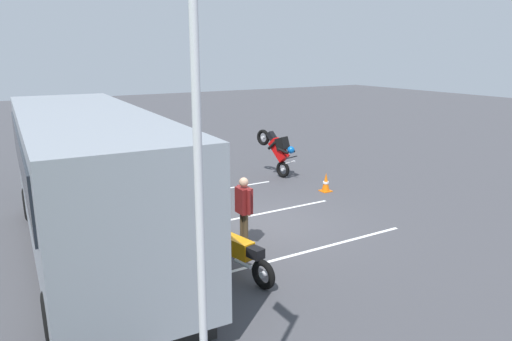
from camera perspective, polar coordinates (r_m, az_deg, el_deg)
ground_plane at (r=12.63m, az=0.44°, el=-6.49°), size 80.00×80.00×0.00m
tour_bus at (r=10.79m, az=-19.52°, el=-1.79°), size 9.15×2.92×3.25m
spectator_far_left at (r=10.96m, az=-1.47°, el=-4.31°), size 0.57×0.31×1.67m
spectator_left at (r=11.79m, az=-5.98°, el=-2.66°), size 0.58×0.35×1.77m
spectator_centre at (r=12.75m, az=-6.52°, el=-1.26°), size 0.58×0.38×1.80m
parked_motorcycle_silver at (r=9.66m, az=-2.10°, el=-10.14°), size 2.03×0.70×0.99m
stunt_motorcycle at (r=17.15m, az=2.67°, el=2.64°), size 1.93×0.82×1.78m
flagpole at (r=4.40m, az=-6.94°, el=-7.62°), size 0.78×0.36×5.76m
traffic_cone at (r=15.58m, az=8.47°, el=-1.44°), size 0.34×0.34×0.63m
bay_line_a at (r=11.27m, az=8.00°, el=-9.25°), size 0.11×4.95×0.01m
bay_line_b at (r=13.38m, az=0.56°, el=-5.27°), size 0.11×4.69×0.01m
bay_line_c at (r=15.69m, az=-4.71°, el=-2.36°), size 0.11×4.09×0.01m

